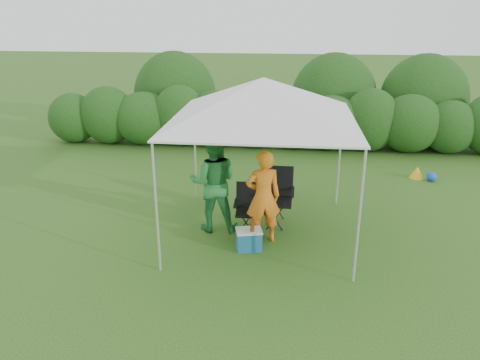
# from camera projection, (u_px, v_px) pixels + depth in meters

# --- Properties ---
(ground) EXTENTS (70.00, 70.00, 0.00)m
(ground) POSITION_uv_depth(u_px,v_px,m) (259.00, 245.00, 8.19)
(ground) COLOR #396620
(hedge) EXTENTS (13.64, 1.53, 1.80)m
(hedge) POSITION_uv_depth(u_px,v_px,m) (274.00, 120.00, 13.49)
(hedge) COLOR #224D18
(hedge) RESTS_ON ground
(canopy) EXTENTS (3.10, 3.10, 2.83)m
(canopy) POSITION_uv_depth(u_px,v_px,m) (263.00, 100.00, 7.80)
(canopy) COLOR silver
(canopy) RESTS_ON ground
(chair_right) EXTENTS (0.69, 0.62, 1.08)m
(chair_right) POSITION_uv_depth(u_px,v_px,m) (276.00, 192.00, 8.85)
(chair_right) COLOR black
(chair_right) RESTS_ON ground
(chair_left) EXTENTS (0.57, 0.52, 0.89)m
(chair_left) POSITION_uv_depth(u_px,v_px,m) (250.00, 205.00, 8.58)
(chair_left) COLOR black
(chair_left) RESTS_ON ground
(man) EXTENTS (0.69, 0.54, 1.68)m
(man) POSITION_uv_depth(u_px,v_px,m) (263.00, 197.00, 8.06)
(man) COLOR orange
(man) RESTS_ON ground
(woman) EXTENTS (0.95, 0.76, 1.86)m
(woman) POSITION_uv_depth(u_px,v_px,m) (214.00, 182.00, 8.48)
(woman) COLOR #2A823C
(woman) RESTS_ON ground
(cooler) EXTENTS (0.50, 0.41, 0.37)m
(cooler) POSITION_uv_depth(u_px,v_px,m) (249.00, 239.00, 7.98)
(cooler) COLOR #1E5E8A
(cooler) RESTS_ON ground
(bottle) EXTENTS (0.07, 0.07, 0.27)m
(bottle) POSITION_uv_depth(u_px,v_px,m) (252.00, 224.00, 7.83)
(bottle) COLOR #592D0C
(bottle) RESTS_ON cooler
(lawn_toy) EXTENTS (0.58, 0.48, 0.29)m
(lawn_toy) POSITION_uv_depth(u_px,v_px,m) (421.00, 173.00, 11.27)
(lawn_toy) COLOR yellow
(lawn_toy) RESTS_ON ground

